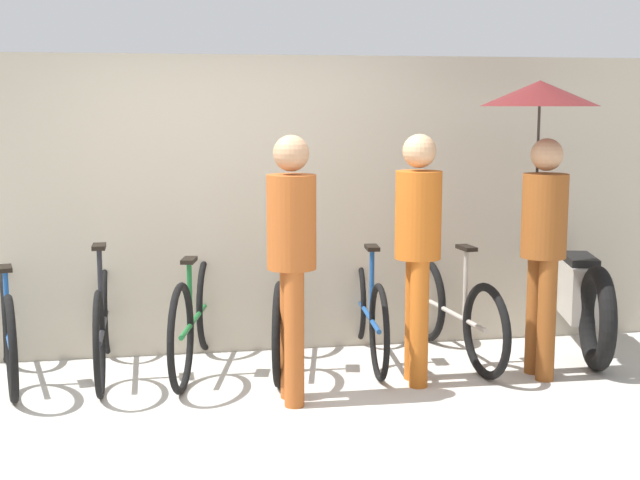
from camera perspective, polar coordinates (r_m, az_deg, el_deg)
ground_plane at (r=5.47m, az=-3.79°, el=-12.18°), size 30.00×30.00×0.00m
back_wall at (r=7.00m, az=-5.59°, el=2.20°), size 12.38×0.12×2.32m
parked_bicycle_0 at (r=6.71m, az=-19.38°, el=-5.36°), size 0.51×1.68×1.11m
parked_bicycle_1 at (r=6.68m, az=-13.69°, el=-5.06°), size 0.44×1.81×1.11m
parked_bicycle_2 at (r=6.66m, az=-7.99°, el=-4.89°), size 0.55×1.82×1.06m
parked_bicycle_3 at (r=6.69m, az=-2.32°, el=-4.82°), size 0.52×1.70×1.09m
parked_bicycle_4 at (r=6.88m, az=3.06°, el=-4.57°), size 0.44×1.79×1.07m
parked_bicycle_5 at (r=6.96m, az=8.55°, el=-4.58°), size 0.44×1.77×1.00m
pedestrian_leading at (r=5.73m, az=-1.83°, el=-0.46°), size 0.32×0.32×1.76m
pedestrian_center at (r=6.17m, az=6.29°, el=0.09°), size 0.32×0.32×1.75m
pedestrian_trailing at (r=6.49m, az=14.00°, el=5.11°), size 0.84×0.84×2.11m
motorcycle at (r=7.48m, az=16.18°, el=-3.41°), size 0.75×2.03×0.96m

